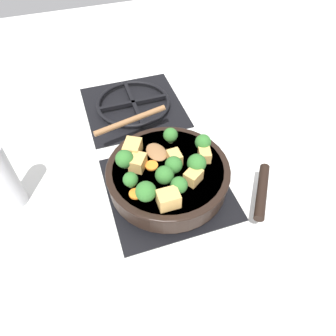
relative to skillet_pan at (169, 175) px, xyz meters
name	(u,v)px	position (x,y,z in m)	size (l,w,h in m)	color
ground_plane	(168,189)	(0.00, 0.00, -0.06)	(2.40, 2.40, 0.00)	silver
front_burner_grate	(168,186)	(0.00, 0.00, -0.05)	(0.31, 0.31, 0.03)	black
rear_burner_grate	(133,105)	(0.00, 0.36, -0.05)	(0.31, 0.31, 0.03)	black
skillet_pan	(169,175)	(0.00, 0.00, 0.00)	(0.40, 0.36, 0.06)	black
wooden_spoon	(142,134)	(-0.03, 0.13, 0.03)	(0.21, 0.21, 0.02)	brown
tofu_cube_center_large	(193,176)	(0.04, -0.06, 0.04)	(0.04, 0.03, 0.03)	tan
tofu_cube_near_handle	(138,162)	(-0.07, 0.03, 0.04)	(0.04, 0.03, 0.03)	tan
tofu_cube_east_chunk	(168,199)	(-0.03, -0.10, 0.04)	(0.05, 0.04, 0.04)	tan
tofu_cube_west_chunk	(205,155)	(0.09, 0.00, 0.04)	(0.04, 0.03, 0.03)	tan
tofu_cube_back_piece	(175,158)	(0.02, 0.02, 0.04)	(0.04, 0.03, 0.03)	tan
tofu_cube_front_piece	(133,149)	(-0.07, 0.07, 0.05)	(0.05, 0.04, 0.04)	tan
broccoli_floret_near_spoon	(174,165)	(0.01, -0.02, 0.05)	(0.04, 0.04, 0.05)	#709956
broccoli_floret_center_top	(125,159)	(-0.10, 0.04, 0.05)	(0.04, 0.04, 0.05)	#709956
broccoli_floret_east_rim	(165,175)	(-0.02, -0.04, 0.05)	(0.04, 0.04, 0.05)	#709956
broccoli_floret_west_rim	(197,163)	(0.06, -0.03, 0.05)	(0.05, 0.05, 0.05)	#709956
broccoli_floret_north_edge	(171,135)	(0.03, 0.08, 0.05)	(0.04, 0.04, 0.05)	#709956
broccoli_floret_south_cluster	(146,192)	(-0.08, -0.07, 0.05)	(0.05, 0.05, 0.05)	#709956
broccoli_floret_mid_floret	(179,185)	(0.00, -0.08, 0.05)	(0.04, 0.04, 0.05)	#709956
broccoli_floret_small_inner	(203,142)	(0.10, 0.03, 0.05)	(0.04, 0.04, 0.05)	#709956
broccoli_floret_tall_stem	(130,180)	(-0.10, -0.03, 0.05)	(0.04, 0.04, 0.04)	#709956
carrot_slice_orange_thin	(152,165)	(-0.04, 0.02, 0.03)	(0.03, 0.03, 0.01)	orange
carrot_slice_near_center	(136,194)	(-0.10, -0.05, 0.03)	(0.03, 0.03, 0.01)	orange
pepper_mill	(4,175)	(-0.38, 0.09, 0.04)	(0.05, 0.05, 0.22)	#B2B2B7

